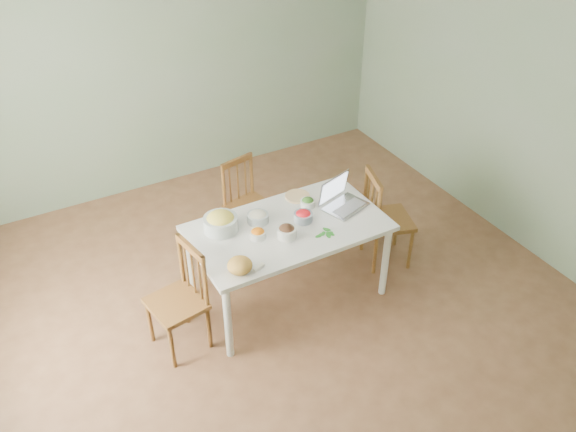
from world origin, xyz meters
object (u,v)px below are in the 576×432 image
chair_left (176,301)px  bread_boule (240,265)px  bowl_squash (221,222)px  laptop (347,195)px  chair_far (250,205)px  dining_table (288,261)px  chair_right (389,218)px

chair_left → bread_boule: bearing=52.5°
chair_left → bowl_squash: (0.53, 0.31, 0.37)m
bowl_squash → laptop: size_ratio=0.78×
chair_far → chair_left: (-1.08, -0.92, 0.02)m
laptop → dining_table: bearing=161.8°
chair_left → chair_right: 2.07m
chair_right → laptop: laptop is taller
dining_table → chair_right: bearing=-0.5°
dining_table → laptop: bearing=-0.6°
chair_far → chair_right: bearing=-53.1°
bread_boule → laptop: bearing=15.6°
chair_left → chair_right: (2.07, 0.08, 0.01)m
chair_right → laptop: (-0.48, 0.00, 0.40)m
chair_far → bread_boule: size_ratio=4.66×
chair_left → dining_table: bearing=85.2°
bread_boule → bowl_squash: 0.55m
bread_boule → dining_table: bearing=29.1°
laptop → bowl_squash: bearing=150.4°
chair_left → laptop: bearing=83.3°
dining_table → laptop: (0.56, -0.01, 0.50)m
chair_far → chair_right: chair_right is taller
bowl_squash → bread_boule: bearing=-99.3°
bowl_squash → laptop: bearing=-11.9°
bowl_squash → laptop: laptop is taller
dining_table → chair_right: (1.04, -0.01, 0.10)m
chair_right → bread_boule: bearing=117.8°
laptop → chair_far: bearing=103.7°
chair_far → bowl_squash: bowl_squash is taller
bowl_squash → laptop: (1.05, -0.22, 0.05)m
bread_boule → bowl_squash: size_ratio=0.67×
chair_left → laptop: (1.59, 0.09, 0.41)m
bowl_squash → chair_left: bearing=-150.0°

